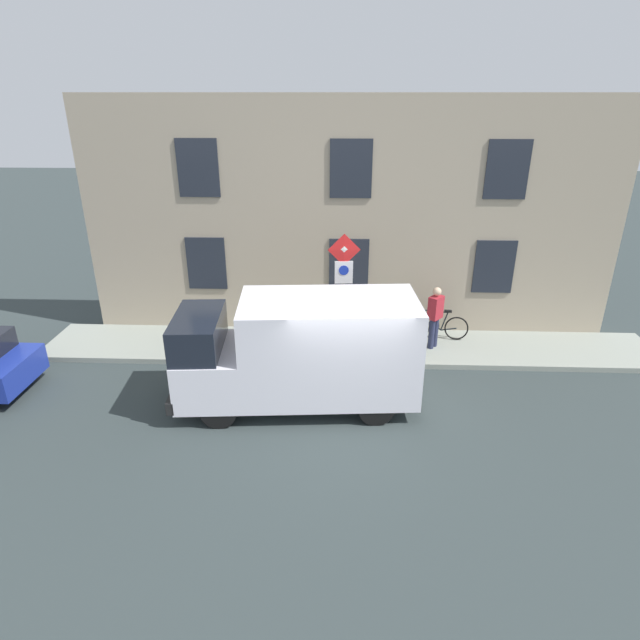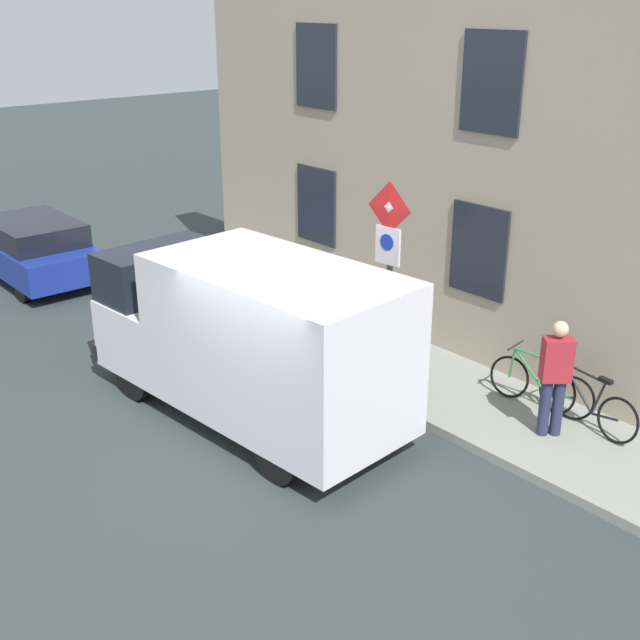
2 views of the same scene
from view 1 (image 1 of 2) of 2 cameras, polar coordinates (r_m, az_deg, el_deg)
The scene contains 8 objects.
ground_plane at distance 11.79m, azimuth 3.12°, elevation -10.36°, with size 80.00×80.00×0.00m, color #303A3A.
sidewalk_slab at distance 14.62m, azimuth 3.00°, elevation -2.90°, with size 2.16×16.61×0.14m, color gray.
building_facade at distance 14.90m, azimuth 3.21°, elevation 10.68°, with size 0.75×14.61×6.53m.
sign_post_stacked at distance 12.96m, azimuth 2.55°, elevation 4.28°, with size 0.17×0.56×3.21m.
delivery_van at distance 11.60m, azimuth -2.00°, elevation -3.29°, with size 2.39×5.46×2.50m.
bicycle_black at distance 15.17m, azimuth 12.53°, elevation -0.62°, with size 0.46×1.72×0.89m.
bicycle_green at distance 15.04m, azimuth 9.63°, elevation -0.58°, with size 0.46×1.71×0.89m.
pedestrian at distance 14.39m, azimuth 12.30°, elevation 0.48°, with size 0.47×0.46×1.72m.
Camera 1 is at (-9.80, 0.24, 6.55)m, focal length 29.65 mm.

